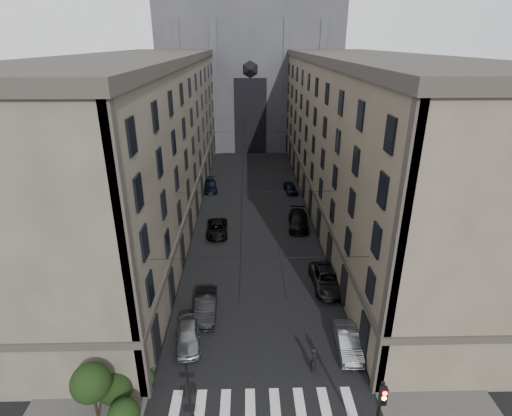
{
  "coord_description": "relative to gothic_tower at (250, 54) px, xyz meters",
  "views": [
    {
      "loc": [
        -0.84,
        -12.17,
        20.28
      ],
      "look_at": [
        -0.22,
        12.84,
        9.77
      ],
      "focal_mm": 28.0,
      "sensor_mm": 36.0,
      "label": 1
    }
  ],
  "objects": [
    {
      "name": "car_left_midnear",
      "position": [
        -4.2,
        -60.85,
        -17.02
      ],
      "size": [
        1.75,
        4.78,
        1.56
      ],
      "primitive_type": "imported",
      "rotation": [
        0.0,
        0.0,
        0.02
      ],
      "color": "black",
      "rests_on": "ground"
    },
    {
      "name": "gothic_tower",
      "position": [
        0.0,
        0.0,
        0.0
      ],
      "size": [
        35.0,
        23.0,
        58.0
      ],
      "color": "#2D2D33",
      "rests_on": "ground"
    },
    {
      "name": "tram_wires",
      "position": [
        0.0,
        -39.33,
        -10.55
      ],
      "size": [
        14.0,
        60.0,
        0.43
      ],
      "color": "black",
      "rests_on": "ground"
    },
    {
      "name": "car_right_midfar",
      "position": [
        5.19,
        -44.69,
        -16.99
      ],
      "size": [
        2.74,
        5.74,
        1.62
      ],
      "primitive_type": "imported",
      "rotation": [
        0.0,
        0.0,
        -0.09
      ],
      "color": "black",
      "rests_on": "ground"
    },
    {
      "name": "car_left_midfar",
      "position": [
        -4.2,
        -46.45,
        -17.11
      ],
      "size": [
        2.47,
        5.02,
        1.37
      ],
      "primitive_type": "imported",
      "rotation": [
        0.0,
        0.0,
        0.04
      ],
      "color": "black",
      "rests_on": "ground"
    },
    {
      "name": "sidewalk_left",
      "position": [
        -10.5,
        -38.96,
        -17.72
      ],
      "size": [
        7.0,
        80.0,
        0.15
      ],
      "primitive_type": "cube",
      "color": "#383533",
      "rests_on": "ground"
    },
    {
      "name": "sidewalk_right",
      "position": [
        10.5,
        -38.96,
        -17.72
      ],
      "size": [
        7.0,
        80.0,
        0.15
      ],
      "primitive_type": "cube",
      "color": "#383533",
      "rests_on": "ground"
    },
    {
      "name": "traffic_light_right",
      "position": [
        5.6,
        -73.04,
        -14.51
      ],
      "size": [
        0.34,
        0.5,
        5.2
      ],
      "color": "black",
      "rests_on": "ground"
    },
    {
      "name": "zebra_crossing",
      "position": [
        0.0,
        -69.96,
        -17.79
      ],
      "size": [
        11.0,
        3.2,
        0.01
      ],
      "primitive_type": "cube",
      "color": "beige",
      "rests_on": "ground"
    },
    {
      "name": "building_left",
      "position": [
        -13.44,
        -38.96,
        -8.45
      ],
      "size": [
        13.6,
        60.6,
        18.85
      ],
      "color": "#4B4439",
      "rests_on": "ground"
    },
    {
      "name": "car_left_far",
      "position": [
        -6.2,
        -31.92,
        -17.1
      ],
      "size": [
        2.6,
        5.03,
        1.39
      ],
      "primitive_type": "imported",
      "rotation": [
        0.0,
        0.0,
        0.14
      ],
      "color": "black",
      "rests_on": "ground"
    },
    {
      "name": "building_right",
      "position": [
        13.44,
        -38.96,
        -8.45
      ],
      "size": [
        13.6,
        60.6,
        18.85
      ],
      "color": "brown",
      "rests_on": "ground"
    },
    {
      "name": "car_left_near",
      "position": [
        -5.15,
        -64.14,
        -17.06
      ],
      "size": [
        2.27,
        4.5,
        1.47
      ],
      "primitive_type": "imported",
      "rotation": [
        0.0,
        0.0,
        0.13
      ],
      "color": "slate",
      "rests_on": "ground"
    },
    {
      "name": "car_right_far",
      "position": [
        5.48,
        -32.99,
        -17.13
      ],
      "size": [
        1.97,
        4.07,
        1.34
      ],
      "primitive_type": "imported",
      "rotation": [
        0.0,
        0.0,
        0.1
      ],
      "color": "black",
      "rests_on": "ground"
    },
    {
      "name": "shrub_cluster",
      "position": [
        -8.72,
        -69.95,
        -16.0
      ],
      "size": [
        3.9,
        4.4,
        3.9
      ],
      "color": "black",
      "rests_on": "sidewalk_left"
    },
    {
      "name": "car_right_near",
      "position": [
        6.2,
        -65.07,
        -17.09
      ],
      "size": [
        1.69,
        4.37,
        1.42
      ],
      "primitive_type": "imported",
      "rotation": [
        0.0,
        0.0,
        -0.05
      ],
      "color": "gray",
      "rests_on": "ground"
    },
    {
      "name": "car_right_midnear",
      "position": [
        6.2,
        -57.2,
        -17.03
      ],
      "size": [
        2.68,
        5.57,
        1.53
      ],
      "primitive_type": "imported",
      "rotation": [
        0.0,
        0.0,
        0.02
      ],
      "color": "black",
      "rests_on": "ground"
    },
    {
      "name": "pedestrian",
      "position": [
        3.46,
        -66.96,
        -16.86
      ],
      "size": [
        0.55,
        0.74,
        1.87
      ],
      "primitive_type": "imported",
      "rotation": [
        0.0,
        0.0,
        1.41
      ],
      "color": "black",
      "rests_on": "ground"
    }
  ]
}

